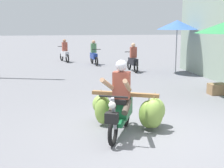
{
  "coord_description": "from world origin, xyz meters",
  "views": [
    {
      "loc": [
        -1.77,
        -5.83,
        2.29
      ],
      "look_at": [
        -0.55,
        1.19,
        0.9
      ],
      "focal_mm": 49.26,
      "sensor_mm": 36.0,
      "label": 1
    }
  ],
  "objects_px": {
    "motorbike_distant_ahead_right": "(94,55)",
    "produce_crate": "(217,89)",
    "motorbike_distant_far_ahead": "(65,53)",
    "market_umbrella_near_shop": "(177,25)",
    "motorbike_distant_ahead_left": "(133,60)",
    "motorbike_main_loaded": "(131,108)"
  },
  "relations": [
    {
      "from": "motorbike_main_loaded",
      "to": "market_umbrella_near_shop",
      "type": "bearing_deg",
      "value": 62.03
    },
    {
      "from": "motorbike_main_loaded",
      "to": "motorbike_distant_ahead_right",
      "type": "relative_size",
      "value": 1.21
    },
    {
      "from": "market_umbrella_near_shop",
      "to": "motorbike_distant_far_ahead",
      "type": "bearing_deg",
      "value": 133.24
    },
    {
      "from": "motorbike_distant_far_ahead",
      "to": "market_umbrella_near_shop",
      "type": "distance_m",
      "value": 7.61
    },
    {
      "from": "market_umbrella_near_shop",
      "to": "produce_crate",
      "type": "height_order",
      "value": "market_umbrella_near_shop"
    },
    {
      "from": "market_umbrella_near_shop",
      "to": "produce_crate",
      "type": "bearing_deg",
      "value": -93.75
    },
    {
      "from": "motorbike_distant_ahead_right",
      "to": "motorbike_distant_ahead_left",
      "type": "bearing_deg",
      "value": -61.74
    },
    {
      "from": "motorbike_distant_ahead_left",
      "to": "market_umbrella_near_shop",
      "type": "relative_size",
      "value": 0.65
    },
    {
      "from": "motorbike_main_loaded",
      "to": "motorbike_distant_ahead_left",
      "type": "relative_size",
      "value": 1.21
    },
    {
      "from": "motorbike_distant_ahead_left",
      "to": "market_umbrella_near_shop",
      "type": "bearing_deg",
      "value": -24.68
    },
    {
      "from": "motorbike_distant_ahead_right",
      "to": "produce_crate",
      "type": "relative_size",
      "value": 2.89
    },
    {
      "from": "motorbike_distant_ahead_right",
      "to": "motorbike_distant_far_ahead",
      "type": "relative_size",
      "value": 1.03
    },
    {
      "from": "motorbike_distant_far_ahead",
      "to": "produce_crate",
      "type": "distance_m",
      "value": 11.0
    },
    {
      "from": "motorbike_distant_ahead_right",
      "to": "market_umbrella_near_shop",
      "type": "height_order",
      "value": "market_umbrella_near_shop"
    },
    {
      "from": "motorbike_main_loaded",
      "to": "motorbike_distant_ahead_left",
      "type": "xyz_separation_m",
      "value": [
        2.05,
        8.25,
        0.08
      ]
    },
    {
      "from": "motorbike_main_loaded",
      "to": "motorbike_distant_far_ahead",
      "type": "bearing_deg",
      "value": 95.18
    },
    {
      "from": "motorbike_distant_far_ahead",
      "to": "market_umbrella_near_shop",
      "type": "height_order",
      "value": "market_umbrella_near_shop"
    },
    {
      "from": "motorbike_distant_ahead_right",
      "to": "motorbike_main_loaded",
      "type": "bearing_deg",
      "value": -92.37
    },
    {
      "from": "motorbike_distant_ahead_left",
      "to": "produce_crate",
      "type": "xyz_separation_m",
      "value": [
        1.58,
        -5.35,
        -0.39
      ]
    },
    {
      "from": "motorbike_distant_ahead_left",
      "to": "produce_crate",
      "type": "height_order",
      "value": "motorbike_distant_ahead_left"
    },
    {
      "from": "motorbike_main_loaded",
      "to": "produce_crate",
      "type": "xyz_separation_m",
      "value": [
        3.63,
        2.89,
        -0.31
      ]
    },
    {
      "from": "motorbike_distant_far_ahead",
      "to": "motorbike_main_loaded",
      "type": "bearing_deg",
      "value": -84.82
    }
  ]
}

